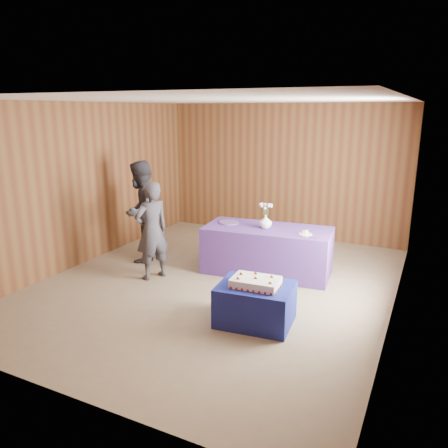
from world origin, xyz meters
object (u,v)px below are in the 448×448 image
Objects in this scene: serving_table at (267,250)px; guest_left at (152,231)px; cake_table at (255,304)px; vase at (266,222)px; guest_right at (141,212)px; sheet_cake at (256,282)px.

guest_left is (-1.52, -1.01, 0.39)m from serving_table.
vase is at bearing 101.54° from cake_table.
guest_left reaches higher than serving_table.
vase is at bearing 89.88° from guest_right.
guest_right is at bearing 148.07° from cake_table.
guest_right is at bearing -108.66° from guest_left.
serving_table reaches higher than cake_table.
cake_table is at bearing 54.36° from guest_right.
cake_table is 0.59× the size of guest_left.
cake_table is 0.30m from sheet_cake.
cake_table is at bearing 104.16° from sheet_cake.
guest_left is 0.88× the size of guest_right.
cake_table is 1.77m from serving_table.
sheet_cake is at bearing -80.03° from serving_table.
guest_left is (-1.49, -0.98, -0.09)m from vase.
vase is at bearing 148.23° from guest_left.
serving_table is (-0.48, 1.69, 0.12)m from cake_table.
serving_table is 2.27m from guest_right.
cake_table is 4.27× the size of vase.
guest_right is (-2.68, 1.35, 0.32)m from sheet_cake.
sheet_cake is at bearing -77.45° from cake_table.
guest_right is at bearing 149.19° from sheet_cake.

